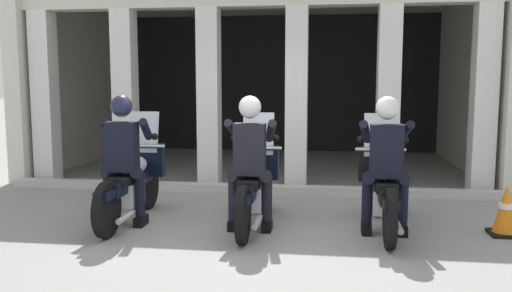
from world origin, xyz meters
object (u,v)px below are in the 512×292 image
at_px(motorcycle_left, 133,180).
at_px(motorcycle_center, 254,184).
at_px(police_officer_center, 250,151).
at_px(police_officer_right, 386,153).
at_px(traffic_cone_flank, 506,211).
at_px(police_officer_left, 123,149).
at_px(motorcycle_right, 383,187).

relative_size(motorcycle_left, motorcycle_center, 1.00).
height_order(motorcycle_center, police_officer_center, police_officer_center).
xyz_separation_m(motorcycle_center, police_officer_right, (1.55, -0.25, 0.44)).
distance_m(police_officer_center, traffic_cone_flank, 2.99).
xyz_separation_m(police_officer_center, traffic_cone_flank, (2.91, 0.17, -0.65)).
xyz_separation_m(motorcycle_left, police_officer_left, (-0.00, -0.28, 0.44)).
distance_m(police_officer_left, police_officer_right, 3.10).
relative_size(motorcycle_right, traffic_cone_flank, 3.46).
xyz_separation_m(motorcycle_left, motorcycle_center, (1.55, -0.02, 0.00)).
distance_m(motorcycle_center, motorcycle_right, 1.55).
relative_size(motorcycle_center, motorcycle_right, 1.00).
height_order(motorcycle_left, traffic_cone_flank, motorcycle_left).
bearing_deg(motorcycle_right, traffic_cone_flank, -6.45).
relative_size(police_officer_left, traffic_cone_flank, 2.69).
relative_size(police_officer_left, motorcycle_center, 0.78).
xyz_separation_m(motorcycle_center, police_officer_center, (-0.00, -0.28, 0.44)).
xyz_separation_m(motorcycle_left, motorcycle_right, (3.10, 0.02, 0.00)).
distance_m(police_officer_left, motorcycle_right, 3.14).
distance_m(motorcycle_left, motorcycle_center, 1.55).
bearing_deg(motorcycle_center, police_officer_center, -84.32).
relative_size(police_officer_left, police_officer_center, 1.00).
xyz_separation_m(police_officer_center, police_officer_right, (1.55, 0.04, 0.00)).
distance_m(police_officer_left, motorcycle_center, 1.63).
bearing_deg(police_officer_left, motorcycle_right, 3.82).
height_order(police_officer_left, police_officer_center, same).
distance_m(motorcycle_left, traffic_cone_flank, 4.47).
bearing_deg(police_officer_left, motorcycle_center, 7.98).
distance_m(motorcycle_right, police_officer_right, 0.52).
bearing_deg(traffic_cone_flank, motorcycle_right, 173.84).
bearing_deg(police_officer_left, motorcycle_left, 87.92).
relative_size(police_officer_left, police_officer_right, 1.00).
bearing_deg(traffic_cone_flank, police_officer_left, -177.97).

